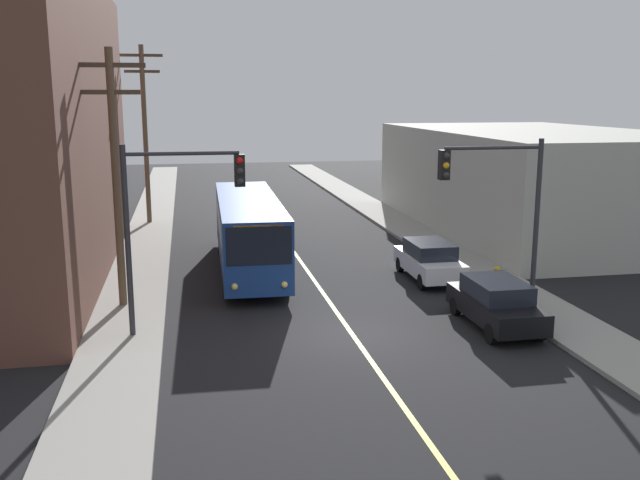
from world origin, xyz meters
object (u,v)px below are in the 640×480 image
utility_pole_near (115,167)px  fire_hydrant (497,276)px  parked_car_black (496,303)px  city_bus (249,230)px  parked_car_white (429,260)px  utility_pole_mid (145,127)px  traffic_signal_left_corner (177,204)px  traffic_signal_right_corner (497,193)px

utility_pole_near → fire_hydrant: 15.08m
parked_car_black → city_bus: bearing=128.1°
parked_car_white → utility_pole_near: bearing=-171.5°
parked_car_black → utility_pole_near: 13.86m
fire_hydrant → parked_car_black: bearing=-115.2°
utility_pole_mid → city_bus: bearing=-68.5°
traffic_signal_left_corner → traffic_signal_right_corner: same height
city_bus → fire_hydrant: size_ratio=14.53×
utility_pole_near → fire_hydrant: size_ratio=10.78×
parked_car_black → parked_car_white: bearing=90.7°
utility_pole_mid → fire_hydrant: size_ratio=12.26×
city_bus → parked_car_black: bearing=-51.9°
utility_pole_near → utility_pole_mid: 17.24m
city_bus → traffic_signal_right_corner: size_ratio=2.03×
city_bus → parked_car_black: size_ratio=2.77×
utility_pole_mid → traffic_signal_left_corner: size_ratio=1.72×
traffic_signal_left_corner → traffic_signal_right_corner: (10.82, 0.46, 0.00)m
parked_car_white → city_bus: bearing=157.2°
traffic_signal_right_corner → utility_pole_mid: bearing=122.3°
city_bus → fire_hydrant: city_bus is taller
parked_car_white → utility_pole_mid: (-12.14, 15.40, 4.96)m
traffic_signal_left_corner → traffic_signal_right_corner: size_ratio=1.00×
parked_car_white → fire_hydrant: 2.97m
utility_pole_near → utility_pole_mid: size_ratio=0.88×
city_bus → traffic_signal_left_corner: size_ratio=2.03×
utility_pole_near → traffic_signal_left_corner: bearing=-58.7°
utility_pole_near → traffic_signal_right_corner: (12.93, -3.00, -0.85)m
fire_hydrant → traffic_signal_right_corner: bearing=-117.9°
utility_pole_mid → traffic_signal_left_corner: (1.95, -20.69, -1.50)m
parked_car_black → utility_pole_near: utility_pole_near is taller
utility_pole_near → traffic_signal_left_corner: utility_pole_near is taller
city_bus → fire_hydrant: 10.76m
city_bus → parked_car_black: (7.36, -9.39, -0.98)m
utility_pole_near → parked_car_white: bearing=8.5°
parked_car_black → utility_pole_near: bearing=160.0°
parked_car_white → utility_pole_mid: bearing=128.3°
parked_car_black → traffic_signal_left_corner: traffic_signal_left_corner is taller
parked_car_white → fire_hydrant: size_ratio=5.25×
traffic_signal_right_corner → fire_hydrant: traffic_signal_right_corner is taller
city_bus → utility_pole_mid: 13.84m
city_bus → utility_pole_near: 7.77m
traffic_signal_left_corner → city_bus: bearing=70.8°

